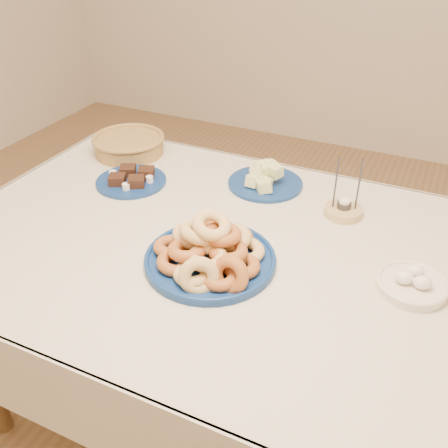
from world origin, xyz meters
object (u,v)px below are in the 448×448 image
(melon_plate, at_px, (265,178))
(candle_holder, at_px, (343,210))
(brownie_plate, at_px, (131,179))
(egg_bowl, at_px, (412,284))
(wicker_basket, at_px, (129,144))
(donut_platter, at_px, (210,253))
(dining_table, at_px, (231,274))

(melon_plate, xyz_separation_m, candle_holder, (0.29, -0.07, -0.01))
(brownie_plate, distance_m, egg_bowl, 0.97)
(wicker_basket, xyz_separation_m, candle_holder, (0.86, -0.10, -0.02))
(melon_plate, relative_size, wicker_basket, 0.89)
(candle_holder, bearing_deg, brownie_plate, -171.87)
(melon_plate, xyz_separation_m, wicker_basket, (-0.57, 0.02, 0.01))
(wicker_basket, distance_m, egg_bowl, 1.16)
(donut_platter, xyz_separation_m, wicker_basket, (-0.59, 0.50, -0.00))
(melon_plate, height_order, brownie_plate, melon_plate)
(melon_plate, bearing_deg, egg_bowl, -33.46)
(wicker_basket, bearing_deg, brownie_plate, -54.44)
(brownie_plate, bearing_deg, melon_plate, 22.48)
(donut_platter, bearing_deg, wicker_basket, 140.15)
(donut_platter, relative_size, melon_plate, 1.57)
(egg_bowl, bearing_deg, candle_holder, 131.08)
(dining_table, distance_m, brownie_plate, 0.52)
(dining_table, height_order, donut_platter, donut_platter)
(donut_platter, xyz_separation_m, brownie_plate, (-0.45, 0.30, -0.03))
(donut_platter, relative_size, candle_holder, 2.35)
(wicker_basket, bearing_deg, donut_platter, -39.85)
(candle_holder, distance_m, egg_bowl, 0.37)
(wicker_basket, relative_size, candle_holder, 1.69)
(dining_table, relative_size, brownie_plate, 5.48)
(egg_bowl, bearing_deg, brownie_plate, 169.63)
(dining_table, relative_size, melon_plate, 5.81)
(donut_platter, height_order, candle_holder, candle_holder)
(candle_holder, bearing_deg, dining_table, -130.51)
(wicker_basket, bearing_deg, melon_plate, -2.25)
(donut_platter, bearing_deg, egg_bowl, 13.70)
(brownie_plate, bearing_deg, donut_platter, -33.35)
(brownie_plate, height_order, egg_bowl, egg_bowl)
(brownie_plate, relative_size, wicker_basket, 0.94)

